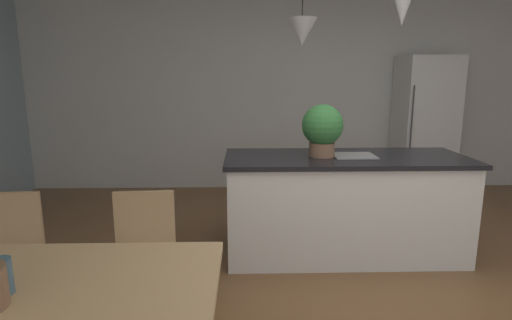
{
  "coord_description": "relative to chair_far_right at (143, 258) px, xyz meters",
  "views": [
    {
      "loc": [
        -1.02,
        -2.58,
        1.59
      ],
      "look_at": [
        -0.95,
        0.11,
        1.04
      ],
      "focal_mm": 28.87,
      "sensor_mm": 36.0,
      "label": 1
    }
  ],
  "objects": [
    {
      "name": "pendant_over_island_main",
      "position": [
        1.11,
        1.09,
        1.46
      ],
      "size": [
        0.25,
        0.25,
        0.88
      ],
      "color": "black"
    },
    {
      "name": "potted_plant_on_island",
      "position": [
        1.3,
        1.09,
        0.67
      ],
      "size": [
        0.35,
        0.35,
        0.45
      ],
      "color": "#8C664C",
      "rests_on": "kitchen_island"
    },
    {
      "name": "kitchen_island",
      "position": [
        1.52,
        1.09,
        -0.01
      ],
      "size": [
        2.1,
        0.83,
        0.91
      ],
      "color": "white",
      "rests_on": "ground_plane"
    },
    {
      "name": "chair_far_right",
      "position": [
        0.0,
        0.0,
        0.0
      ],
      "size": [
        0.42,
        0.42,
        0.87
      ],
      "color": "tan",
      "rests_on": "ground_plane"
    },
    {
      "name": "vase_on_dining_table",
      "position": [
        -0.33,
        -0.87,
        0.33
      ],
      "size": [
        0.08,
        0.08,
        0.15
      ],
      "color": "slate",
      "rests_on": "dining_table"
    },
    {
      "name": "ground_plane",
      "position": [
        1.66,
        0.18,
        -0.49
      ],
      "size": [
        10.0,
        8.4,
        0.04
      ],
      "primitive_type": "cube",
      "color": "brown"
    },
    {
      "name": "pendant_over_island_aux",
      "position": [
        1.93,
        1.09,
        1.64
      ],
      "size": [
        0.16,
        0.16,
        0.71
      ],
      "color": "black"
    },
    {
      "name": "chair_far_left",
      "position": [
        -0.85,
        -0.0,
        0.0
      ],
      "size": [
        0.43,
        0.43,
        0.87
      ],
      "color": "tan",
      "rests_on": "ground_plane"
    },
    {
      "name": "wall_back_kitchen",
      "position": [
        1.66,
        3.44,
        0.88
      ],
      "size": [
        10.0,
        0.12,
        2.7
      ],
      "primitive_type": "cube",
      "color": "silver",
      "rests_on": "ground_plane"
    },
    {
      "name": "refrigerator",
      "position": [
        3.05,
        3.04,
        0.45
      ],
      "size": [
        0.7,
        0.67,
        1.84
      ],
      "color": "silver",
      "rests_on": "ground_plane"
    }
  ]
}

